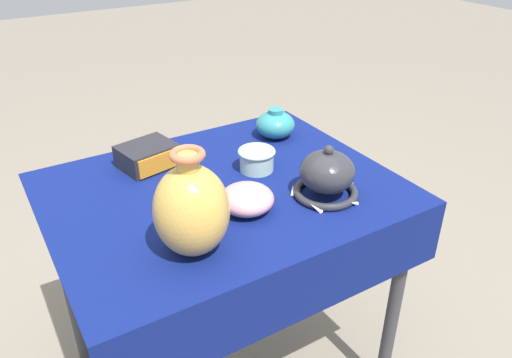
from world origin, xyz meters
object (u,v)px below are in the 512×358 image
(vase_tall_bulbous, at_px, (191,209))
(mosaic_tile_box, at_px, (148,156))
(cup_wide_celadon, at_px, (257,159))
(jar_round_teal, at_px, (275,124))
(vase_dome_bell, at_px, (327,176))
(bowl_shallow_rose, at_px, (246,199))

(vase_tall_bulbous, xyz_separation_m, mosaic_tile_box, (0.06, 0.47, -0.08))
(cup_wide_celadon, distance_m, jar_round_teal, 0.25)
(vase_dome_bell, xyz_separation_m, jar_round_teal, (0.10, 0.41, -0.01))
(jar_round_teal, bearing_deg, cup_wide_celadon, -136.35)
(jar_round_teal, bearing_deg, vase_tall_bulbous, -139.65)
(vase_dome_bell, bearing_deg, bowl_shallow_rose, 168.42)
(vase_tall_bulbous, distance_m, bowl_shallow_rose, 0.23)
(mosaic_tile_box, height_order, bowl_shallow_rose, bowl_shallow_rose)
(vase_dome_bell, distance_m, jar_round_teal, 0.42)
(vase_tall_bulbous, height_order, cup_wide_celadon, vase_tall_bulbous)
(vase_dome_bell, xyz_separation_m, bowl_shallow_rose, (-0.23, 0.05, -0.03))
(vase_tall_bulbous, relative_size, bowl_shallow_rose, 1.81)
(mosaic_tile_box, bearing_deg, jar_round_teal, -14.64)
(vase_dome_bell, bearing_deg, jar_round_teal, 76.83)
(vase_tall_bulbous, height_order, bowl_shallow_rose, vase_tall_bulbous)
(vase_dome_bell, bearing_deg, cup_wide_celadon, 110.84)
(cup_wide_celadon, bearing_deg, bowl_shallow_rose, -128.24)
(vase_tall_bulbous, xyz_separation_m, jar_round_teal, (0.52, 0.45, -0.07))
(vase_dome_bell, distance_m, cup_wide_celadon, 0.25)
(vase_tall_bulbous, xyz_separation_m, cup_wide_celadon, (0.34, 0.27, -0.08))
(mosaic_tile_box, relative_size, jar_round_teal, 1.38)
(vase_tall_bulbous, distance_m, vase_dome_bell, 0.43)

